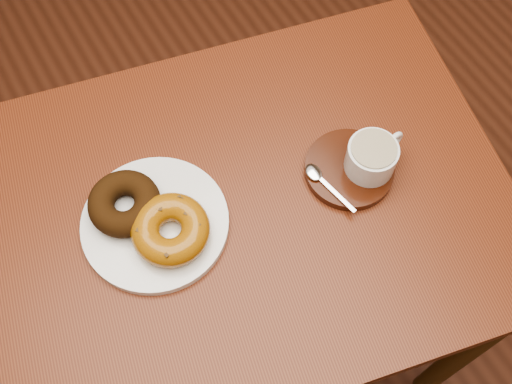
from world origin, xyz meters
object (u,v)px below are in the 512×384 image
saucer (349,169)px  coffee_cup (372,157)px  cafe_table (246,234)px  donut_plate (155,223)px

saucer → coffee_cup: bearing=-26.0°
cafe_table → coffee_cup: coffee_cup is taller
cafe_table → donut_plate: (-0.14, 0.04, 0.14)m
donut_plate → coffee_cup: (0.35, -0.09, 0.04)m
coffee_cup → cafe_table: bearing=158.6°
cafe_table → coffee_cup: 0.27m
donut_plate → saucer: bearing=-13.0°
cafe_table → coffee_cup: size_ratio=9.05×
saucer → coffee_cup: (0.03, -0.01, 0.04)m
donut_plate → saucer: size_ratio=1.58×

